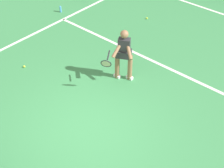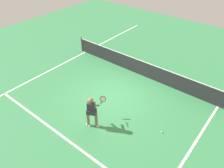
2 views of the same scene
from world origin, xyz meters
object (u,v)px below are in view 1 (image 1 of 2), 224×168
at_px(tennis_ball_mid, 24,66).
at_px(water_bottle, 61,9).
at_px(tennis_player, 123,54).
at_px(tennis_ball_near, 147,18).

height_order(tennis_ball_mid, water_bottle, water_bottle).
bearing_deg(tennis_ball_mid, tennis_player, -149.31).
height_order(tennis_ball_near, water_bottle, water_bottle).
distance_m(tennis_ball_near, tennis_ball_mid, 4.90).
relative_size(tennis_ball_mid, water_bottle, 0.28).
xyz_separation_m(tennis_player, tennis_ball_mid, (2.55, 1.52, -0.81)).
height_order(tennis_player, tennis_ball_mid, tennis_player).
relative_size(tennis_player, tennis_ball_near, 23.48).
bearing_deg(tennis_player, water_bottle, -20.04).
bearing_deg(water_bottle, tennis_ball_mid, 120.21).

